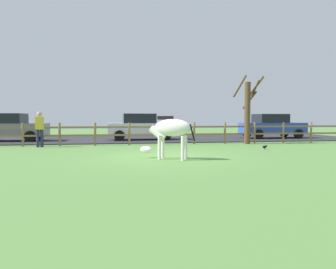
% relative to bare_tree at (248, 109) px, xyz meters
% --- Properties ---
extents(ground_plane, '(60.00, 60.00, 0.00)m').
position_rel_bare_tree_xyz_m(ground_plane, '(-5.16, -4.67, -1.81)').
color(ground_plane, '#5B8C42').
extents(parking_asphalt, '(28.00, 7.40, 0.05)m').
position_rel_bare_tree_xyz_m(parking_asphalt, '(-5.16, 4.63, -1.79)').
color(parking_asphalt, '#2D2D33').
rests_on(parking_asphalt, ground_plane).
extents(paddock_fence, '(21.84, 0.11, 1.12)m').
position_rel_bare_tree_xyz_m(paddock_fence, '(-5.29, 0.33, -1.17)').
color(paddock_fence, olive).
rests_on(paddock_fence, ground_plane).
extents(bare_tree, '(1.53, 1.12, 3.67)m').
position_rel_bare_tree_xyz_m(bare_tree, '(0.00, 0.00, 0.00)').
color(bare_tree, '#513A23').
rests_on(bare_tree, ground_plane).
extents(zebra, '(1.72, 1.21, 1.41)m').
position_rel_bare_tree_xyz_m(zebra, '(-5.08, -5.38, -0.89)').
color(zebra, white).
rests_on(zebra, ground_plane).
extents(crow_on_grass, '(0.21, 0.10, 0.20)m').
position_rel_bare_tree_xyz_m(crow_on_grass, '(-0.57, -3.05, -1.69)').
color(crow_on_grass, black).
rests_on(crow_on_grass, ground_plane).
extents(parked_car_grey, '(4.07, 2.02, 1.56)m').
position_rel_bare_tree_xyz_m(parked_car_grey, '(-12.74, 3.52, -0.97)').
color(parked_car_grey, slate).
rests_on(parked_car_grey, parking_asphalt).
extents(parked_car_blue, '(4.01, 1.90, 1.56)m').
position_rel_bare_tree_xyz_m(parked_car_blue, '(3.23, 3.49, -0.97)').
color(parked_car_blue, '#2D4CAD').
rests_on(parked_car_blue, parking_asphalt).
extents(parked_car_white, '(4.03, 1.95, 1.56)m').
position_rel_bare_tree_xyz_m(parked_car_white, '(-5.29, 3.40, -0.97)').
color(parked_car_white, white).
rests_on(parked_car_white, parking_asphalt).
extents(visitor_near_fence, '(0.38, 0.26, 1.64)m').
position_rel_bare_tree_xyz_m(visitor_near_fence, '(-10.27, -0.17, -0.91)').
color(visitor_near_fence, '#232847').
rests_on(visitor_near_fence, ground_plane).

